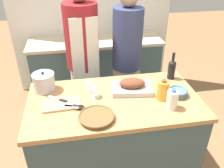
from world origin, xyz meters
TOP-DOWN VIEW (x-y plane):
  - kitchen_island at (0.00, 0.00)m, footprint 1.46×0.79m
  - back_counter at (0.00, 1.51)m, footprint 1.84×0.60m
  - back_wall at (0.00, 1.86)m, footprint 2.34×0.10m
  - roasting_pan at (0.18, 0.11)m, footprint 0.38×0.27m
  - wicker_basket at (-0.18, -0.24)m, footprint 0.27×0.27m
  - cutting_board at (-0.44, -0.01)m, footprint 0.31×0.19m
  - stock_pot at (-0.59, 0.25)m, footprint 0.20×0.20m
  - mixing_bowl at (0.55, -0.03)m, footprint 0.17×0.17m
  - juice_jug at (0.40, -0.06)m, footprint 0.10×0.10m
  - milk_jug at (0.43, -0.20)m, footprint 0.09×0.09m
  - wine_bottle_green at (0.61, 0.26)m, footprint 0.07×0.07m
  - wine_glass_left at (-0.19, 0.18)m, footprint 0.07×0.07m
  - wine_glass_right at (-0.16, 0.06)m, footprint 0.07×0.07m
  - knife_chef at (-0.37, -0.06)m, footprint 0.24×0.09m
  - knife_paring at (-0.32, -0.09)m, footprint 0.19×0.10m
  - knife_bread at (-0.47, 0.05)m, footprint 0.17×0.13m
  - stand_mixer at (-0.25, 1.41)m, footprint 0.18×0.14m
  - condiment_bottle_tall at (0.47, 1.48)m, footprint 0.05×0.05m
  - condiment_bottle_short at (0.32, 1.61)m, footprint 0.06×0.06m
  - person_cook_aproned at (-0.21, 0.82)m, footprint 0.37×0.38m
  - person_cook_guest at (0.29, 0.78)m, footprint 0.33×0.33m

SIDE VIEW (x-z plane):
  - back_counter at x=0.00m, z-range 0.00..0.90m
  - kitchen_island at x=0.00m, z-range 0.00..0.92m
  - cutting_board at x=-0.44m, z-range 0.92..0.94m
  - wicker_basket at x=-0.18m, z-range 0.92..0.96m
  - knife_chef at x=-0.37m, z-range 0.94..0.95m
  - knife_paring at x=-0.32m, z-range 0.94..0.95m
  - knife_bread at x=-0.47m, z-range 0.94..0.95m
  - person_cook_guest at x=0.29m, z-range 0.10..1.79m
  - mixing_bowl at x=0.55m, z-range 0.92..0.98m
  - roasting_pan at x=0.18m, z-range 0.91..1.02m
  - condiment_bottle_short at x=0.32m, z-range 0.89..1.04m
  - person_cook_aproned at x=-0.21m, z-range 0.09..1.85m
  - condiment_bottle_tall at x=0.47m, z-range 0.89..1.09m
  - milk_jug at x=0.43m, z-range 0.91..1.08m
  - stock_pot at x=-0.59m, z-range 0.91..1.09m
  - juice_jug at x=0.40m, z-range 0.91..1.10m
  - wine_glass_right at x=-0.16m, z-range 0.95..1.07m
  - wine_glass_left at x=-0.19m, z-range 0.95..1.08m
  - wine_bottle_green at x=0.61m, z-range 0.89..1.16m
  - stand_mixer at x=-0.25m, z-range 0.87..1.22m
  - back_wall at x=0.00m, z-range 0.00..2.55m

